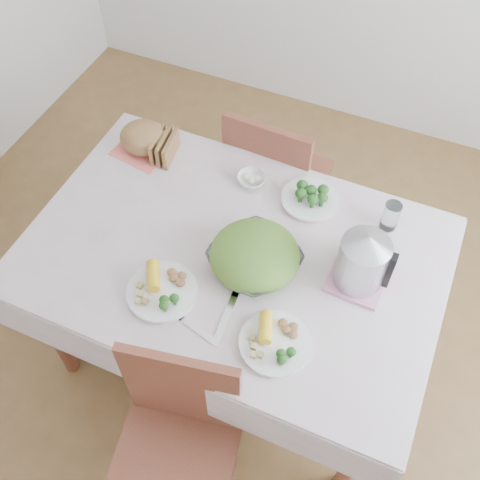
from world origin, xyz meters
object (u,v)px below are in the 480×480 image
at_px(chair_far, 280,174).
at_px(dinner_plate_right, 275,343).
at_px(salad_bowl, 255,260).
at_px(dinner_plate_left, 162,292).
at_px(dining_table, 234,306).
at_px(electric_kettle, 362,260).
at_px(chair_near, 172,465).
at_px(yellow_mug, 364,254).

height_order(chair_far, dinner_plate_right, chair_far).
height_order(salad_bowl, dinner_plate_left, salad_bowl).
relative_size(dining_table, chair_far, 1.54).
height_order(salad_bowl, electric_kettle, electric_kettle).
height_order(dining_table, chair_near, chair_near).
bearing_deg(salad_bowl, electric_kettle, 13.84).
bearing_deg(chair_near, dinner_plate_right, 53.67).
bearing_deg(salad_bowl, dinner_plate_left, -136.47).
xyz_separation_m(dining_table, electric_kettle, (0.45, 0.06, 0.51)).
bearing_deg(dining_table, chair_far, 95.64).
distance_m(dining_table, dinner_plate_left, 0.50).
distance_m(salad_bowl, electric_kettle, 0.37).
distance_m(chair_near, chair_far, 1.39).
xyz_separation_m(dining_table, chair_near, (0.08, -0.69, 0.09)).
bearing_deg(dining_table, yellow_mug, 18.88).
relative_size(chair_near, salad_bowl, 3.03).
xyz_separation_m(dining_table, salad_bowl, (0.10, -0.02, 0.42)).
bearing_deg(dinner_plate_right, dinner_plate_left, 176.43).
relative_size(chair_far, dinner_plate_left, 3.71).
bearing_deg(salad_bowl, chair_far, 102.82).
height_order(chair_far, yellow_mug, chair_far).
bearing_deg(dinner_plate_right, chair_near, -115.64).
bearing_deg(chair_near, chair_far, 85.48).
distance_m(dining_table, salad_bowl, 0.43).
height_order(dining_table, salad_bowl, salad_bowl).
relative_size(chair_far, yellow_mug, 8.93).
bearing_deg(dining_table, dinner_plate_left, -120.21).
bearing_deg(chair_near, dining_table, 86.00).
distance_m(dining_table, yellow_mug, 0.63).
relative_size(yellow_mug, electric_kettle, 0.43).
distance_m(salad_bowl, yellow_mug, 0.39).
relative_size(dining_table, chair_near, 1.55).
bearing_deg(dinner_plate_right, electric_kettle, 63.68).
relative_size(chair_far, salad_bowl, 3.06).
distance_m(dinner_plate_left, yellow_mug, 0.72).
height_order(dining_table, dinner_plate_right, dinner_plate_right).
distance_m(chair_far, electric_kettle, 0.92).
xyz_separation_m(dinner_plate_left, dinner_plate_right, (0.42, -0.03, 0.00)).
xyz_separation_m(chair_far, salad_bowl, (0.16, -0.72, 0.33)).
relative_size(chair_near, electric_kettle, 3.82).
xyz_separation_m(dining_table, dinner_plate_left, (-0.15, -0.26, 0.40)).
distance_m(chair_near, yellow_mug, 0.97).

